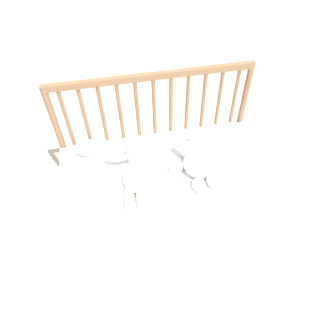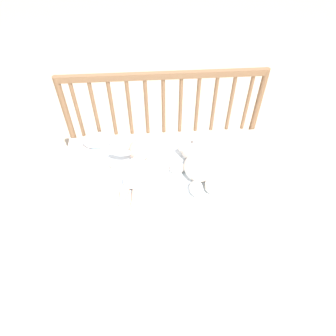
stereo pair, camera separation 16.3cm
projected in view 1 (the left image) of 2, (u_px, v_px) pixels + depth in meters
The scene contains 7 objects.
ground_plane at pixel (168, 220), 2.01m from camera, with size 12.00×12.00×0.00m, color #C6B293.
crib_mattress at pixel (168, 200), 1.84m from camera, with size 1.19×0.70×0.46m.
crib_rail at pixel (154, 113), 1.81m from camera, with size 1.19×0.04×0.88m.
blanket at pixel (164, 177), 1.66m from camera, with size 0.85×0.54×0.01m.
teddy_bear at pixel (195, 161), 1.67m from camera, with size 0.30×0.38×0.12m.
baby at pixel (136, 170), 1.63m from camera, with size 0.33×0.43×0.13m.
small_pillow at pixel (90, 147), 1.78m from camera, with size 0.18×0.14×0.06m.
Camera 1 is at (-0.24, -1.08, 1.72)m, focal length 32.00 mm.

